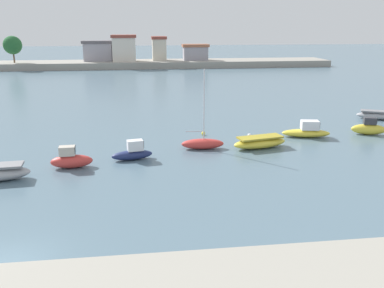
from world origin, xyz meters
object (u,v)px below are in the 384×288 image
(moored_boat_6, at_px, (307,131))
(mooring_buoy_1, at_px, (249,135))
(moored_boat_2, at_px, (71,160))
(moored_boat_4, at_px, (203,143))
(moored_boat_8, at_px, (377,115))
(moored_boat_5, at_px, (260,142))
(moored_boat_3, at_px, (133,153))
(moored_boat_7, at_px, (369,128))
(mooring_buoy_0, at_px, (203,133))

(moored_boat_6, xyz_separation_m, mooring_buoy_1, (-5.70, 0.51, -0.39))
(moored_boat_2, relative_size, moored_boat_4, 0.46)
(moored_boat_2, height_order, moored_boat_6, moored_boat_2)
(moored_boat_6, relative_size, moored_boat_8, 1.03)
(moored_boat_8, distance_m, mooring_buoy_1, 18.01)
(moored_boat_5, xyz_separation_m, moored_boat_8, (17.00, 9.49, -0.02))
(moored_boat_3, relative_size, moored_boat_5, 0.66)
(moored_boat_5, relative_size, moored_boat_8, 1.13)
(moored_boat_3, relative_size, mooring_buoy_1, 8.58)
(moored_boat_5, xyz_separation_m, moored_boat_7, (12.29, 3.14, 0.15))
(moored_boat_3, relative_size, moored_boat_6, 0.72)
(moored_boat_7, bearing_deg, moored_boat_5, -148.17)
(moored_boat_4, relative_size, moored_boat_7, 1.99)
(mooring_buoy_0, bearing_deg, moored_boat_5, -48.72)
(moored_boat_5, xyz_separation_m, mooring_buoy_1, (-0.00, 3.56, -0.30))
(moored_boat_6, bearing_deg, mooring_buoy_1, -174.36)
(moored_boat_7, bearing_deg, moored_boat_2, -149.71)
(moored_boat_5, distance_m, mooring_buoy_1, 3.57)
(moored_boat_2, bearing_deg, moored_boat_6, 12.85)
(moored_boat_7, bearing_deg, mooring_buoy_0, -168.88)
(moored_boat_6, height_order, moored_boat_8, moored_boat_6)
(moored_boat_2, relative_size, moored_boat_6, 0.67)
(moored_boat_2, xyz_separation_m, moored_boat_5, (16.14, 3.31, -0.13))
(moored_boat_3, bearing_deg, moored_boat_6, 5.35)
(moored_boat_7, bearing_deg, moored_boat_4, -153.53)
(moored_boat_2, distance_m, mooring_buoy_0, 14.39)
(moored_boat_3, xyz_separation_m, mooring_buoy_1, (11.37, 5.45, -0.39))
(moored_boat_7, bearing_deg, mooring_buoy_1, -164.44)
(moored_boat_6, height_order, mooring_buoy_1, moored_boat_6)
(moored_boat_2, xyz_separation_m, moored_boat_3, (4.77, 1.41, -0.05))
(moored_boat_3, bearing_deg, mooring_buoy_1, 14.83)
(moored_boat_4, bearing_deg, moored_boat_5, -0.57)
(moored_boat_7, relative_size, moored_boat_8, 0.75)
(moored_boat_5, distance_m, moored_boat_8, 19.47)
(moored_boat_4, height_order, moored_boat_8, moored_boat_4)
(moored_boat_8, height_order, mooring_buoy_0, moored_boat_8)
(moored_boat_6, bearing_deg, moored_boat_5, -141.11)
(moored_boat_8, relative_size, mooring_buoy_1, 11.58)
(moored_boat_4, distance_m, moored_boat_5, 5.20)
(moored_boat_3, distance_m, mooring_buoy_1, 12.61)
(moored_boat_2, distance_m, moored_boat_5, 16.47)
(moored_boat_7, distance_m, moored_boat_8, 7.92)
(mooring_buoy_0, bearing_deg, moored_boat_4, -99.70)
(moored_boat_2, distance_m, moored_boat_4, 11.56)
(moored_boat_2, xyz_separation_m, mooring_buoy_1, (16.13, 6.86, -0.44))
(moored_boat_3, xyz_separation_m, moored_boat_5, (11.37, 1.90, -0.09))
(moored_boat_2, height_order, moored_boat_4, moored_boat_4)
(moored_boat_4, distance_m, moored_boat_8, 23.98)
(moored_boat_5, bearing_deg, mooring_buoy_1, 77.73)
(moored_boat_5, distance_m, moored_boat_6, 6.46)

